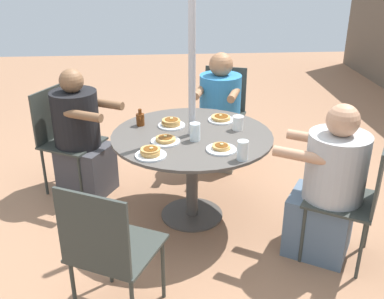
# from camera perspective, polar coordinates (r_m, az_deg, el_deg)

# --- Properties ---
(ground_plane) EXTENTS (12.00, 12.00, 0.00)m
(ground_plane) POSITION_cam_1_polar(r_m,az_deg,el_deg) (3.68, 0.00, -8.31)
(ground_plane) COLOR #9E7051
(patio_table) EXTENTS (1.21, 1.21, 0.71)m
(patio_table) POSITION_cam_1_polar(r_m,az_deg,el_deg) (3.40, 0.00, -0.02)
(patio_table) COLOR #4C4742
(patio_table) RESTS_ON ground
(umbrella_pole) EXTENTS (0.05, 0.05, 2.02)m
(umbrella_pole) POSITION_cam_1_polar(r_m,az_deg,el_deg) (3.25, 0.00, 6.85)
(umbrella_pole) COLOR #ADADB2
(umbrella_pole) RESTS_ON ground
(patio_chair_north) EXTENTS (0.59, 0.59, 0.90)m
(patio_chair_north) POSITION_cam_1_polar(r_m,az_deg,el_deg) (2.51, -10.62, -12.04)
(patio_chair_north) COLOR #333833
(patio_chair_north) RESTS_ON ground
(patio_chair_east) EXTENTS (0.60, 0.60, 0.90)m
(patio_chair_east) POSITION_cam_1_polar(r_m,az_deg,el_deg) (3.13, 20.17, -5.25)
(patio_chair_east) COLOR #333833
(patio_chair_east) RESTS_ON ground
(diner_east) EXTENTS (0.60, 0.65, 1.11)m
(diner_east) POSITION_cam_1_polar(r_m,az_deg,el_deg) (3.16, 16.88, -4.98)
(diner_east) COLOR slate
(diner_east) RESTS_ON ground
(patio_chair_south) EXTENTS (0.56, 0.56, 0.90)m
(patio_chair_south) POSITION_cam_1_polar(r_m,az_deg,el_deg) (4.52, 3.93, 5.32)
(patio_chair_south) COLOR #333833
(patio_chair_south) RESTS_ON ground
(diner_south) EXTENTS (0.58, 0.52, 1.10)m
(diner_south) POSITION_cam_1_polar(r_m,az_deg,el_deg) (4.36, 3.46, 4.26)
(diner_south) COLOR gray
(diner_south) RESTS_ON ground
(patio_chair_west) EXTENTS (0.59, 0.59, 0.90)m
(patio_chair_west) POSITION_cam_1_polar(r_m,az_deg,el_deg) (4.02, -16.03, 1.91)
(patio_chair_west) COLOR #333833
(patio_chair_west) RESTS_ON ground
(diner_west) EXTENTS (0.57, 0.63, 1.10)m
(diner_west) POSITION_cam_1_polar(r_m,az_deg,el_deg) (3.92, -13.93, 1.23)
(diner_west) COLOR #3D3D42
(diner_west) RESTS_ON ground
(pancake_plate_a) EXTENTS (0.21, 0.21, 0.05)m
(pancake_plate_a) POSITION_cam_1_polar(r_m,az_deg,el_deg) (3.62, 3.72, 3.92)
(pancake_plate_a) COLOR white
(pancake_plate_a) RESTS_ON patio_table
(pancake_plate_b) EXTENTS (0.21, 0.21, 0.07)m
(pancake_plate_b) POSITION_cam_1_polar(r_m,az_deg,el_deg) (3.50, -2.63, 3.34)
(pancake_plate_b) COLOR white
(pancake_plate_b) RESTS_ON patio_table
(pancake_plate_c) EXTENTS (0.21, 0.21, 0.05)m
(pancake_plate_c) POSITION_cam_1_polar(r_m,az_deg,el_deg) (3.09, 3.74, 0.16)
(pancake_plate_c) COLOR white
(pancake_plate_c) RESTS_ON patio_table
(pancake_plate_d) EXTENTS (0.21, 0.21, 0.07)m
(pancake_plate_d) POSITION_cam_1_polar(r_m,az_deg,el_deg) (3.01, -5.28, -0.45)
(pancake_plate_d) COLOR white
(pancake_plate_d) RESTS_ON patio_table
(pancake_plate_e) EXTENTS (0.21, 0.21, 0.05)m
(pancake_plate_e) POSITION_cam_1_polar(r_m,az_deg,el_deg) (3.22, -3.38, 1.20)
(pancake_plate_e) COLOR white
(pancake_plate_e) RESTS_ON patio_table
(syrup_bottle) EXTENTS (0.08, 0.06, 0.13)m
(syrup_bottle) POSITION_cam_1_polar(r_m,az_deg,el_deg) (3.53, -6.58, 3.86)
(syrup_bottle) COLOR #602D0F
(syrup_bottle) RESTS_ON patio_table
(coffee_cup) EXTENTS (0.08, 0.08, 0.11)m
(coffee_cup) POSITION_cam_1_polar(r_m,az_deg,el_deg) (3.44, 5.86, 3.37)
(coffee_cup) COLOR white
(coffee_cup) RESTS_ON patio_table
(drinking_glass_a) EXTENTS (0.08, 0.08, 0.13)m
(drinking_glass_a) POSITION_cam_1_polar(r_m,az_deg,el_deg) (3.22, 0.38, 2.25)
(drinking_glass_a) COLOR silver
(drinking_glass_a) RESTS_ON patio_table
(drinking_glass_b) EXTENTS (0.07, 0.07, 0.13)m
(drinking_glass_b) POSITION_cam_1_polar(r_m,az_deg,el_deg) (2.94, 6.45, -0.11)
(drinking_glass_b) COLOR silver
(drinking_glass_b) RESTS_ON patio_table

